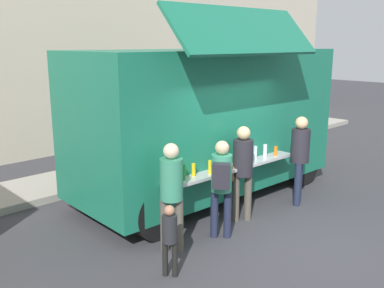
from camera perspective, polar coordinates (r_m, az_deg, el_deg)
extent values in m
plane|color=#38383D|center=(7.47, 12.43, -12.23)|extent=(60.00, 60.00, 0.00)
cube|color=#186F52|center=(8.93, 1.93, 3.55)|extent=(5.70, 2.46, 2.74)
cube|color=#186F52|center=(7.37, 7.10, 14.66)|extent=(3.12, 0.84, 0.80)
cube|color=black|center=(7.73, 4.52, 4.47)|extent=(2.95, 0.19, 1.23)
cube|color=#B7B7BC|center=(7.81, 5.53, -3.10)|extent=(3.11, 0.45, 0.05)
cylinder|color=green|center=(6.96, -1.15, -3.74)|extent=(0.07, 0.07, 0.26)
cylinder|color=yellow|center=(7.17, 0.20, -3.42)|extent=(0.07, 0.07, 0.21)
cylinder|color=yellow|center=(7.29, 2.39, -3.06)|extent=(0.06, 0.06, 0.23)
cylinder|color=red|center=(7.50, 3.22, -2.66)|extent=(0.07, 0.07, 0.22)
cylinder|color=yellow|center=(7.68, 4.83, -2.24)|extent=(0.06, 0.06, 0.24)
cylinder|color=red|center=(7.88, 5.97, -1.99)|extent=(0.06, 0.06, 0.21)
cylinder|color=black|center=(8.03, 7.67, -1.67)|extent=(0.06, 0.06, 0.23)
cylinder|color=#CDEBF1|center=(8.27, 8.35, -1.15)|extent=(0.07, 0.07, 0.26)
cylinder|color=silver|center=(8.47, 9.62, -0.87)|extent=(0.08, 0.08, 0.25)
cylinder|color=orange|center=(8.63, 10.99, -0.90)|extent=(0.07, 0.07, 0.18)
cube|color=black|center=(10.96, 12.52, 7.64)|extent=(0.14, 1.94, 1.20)
cylinder|color=black|center=(11.35, 6.10, -0.71)|extent=(0.90, 0.28, 0.90)
cylinder|color=black|center=(10.18, 14.44, -2.69)|extent=(0.90, 0.28, 0.90)
cylinder|color=black|center=(8.78, -12.81, -5.17)|extent=(0.90, 0.28, 0.90)
cylinder|color=black|center=(7.20, -4.89, -9.01)|extent=(0.90, 0.28, 0.90)
cylinder|color=#2F6338|center=(13.53, 6.53, 1.86)|extent=(0.60, 0.60, 1.05)
cylinder|color=#4F4A40|center=(7.91, 5.78, -7.12)|extent=(0.14, 0.14, 0.86)
cylinder|color=#4F4A40|center=(7.98, 7.38, -6.99)|extent=(0.14, 0.14, 0.86)
cylinder|color=#242229|center=(7.71, 6.73, -1.80)|extent=(0.36, 0.36, 0.65)
sphere|color=#D6AF7E|center=(7.61, 6.82, 1.44)|extent=(0.24, 0.24, 0.24)
cube|color=brown|center=(7.71, 4.67, -3.88)|extent=(0.26, 0.24, 0.25)
cylinder|color=#1D233A|center=(7.25, 2.97, -9.20)|extent=(0.13, 0.13, 0.81)
cylinder|color=#1D233A|center=(7.25, 4.71, -9.24)|extent=(0.13, 0.13, 0.81)
cylinder|color=#358A6A|center=(7.01, 3.93, -3.83)|extent=(0.34, 0.34, 0.61)
sphere|color=#D3AE84|center=(6.90, 3.98, -0.50)|extent=(0.23, 0.23, 0.23)
cube|color=#222129|center=(6.76, 3.86, -4.22)|extent=(0.31, 0.33, 0.40)
cylinder|color=#4C4B41|center=(6.80, -3.65, -10.63)|extent=(0.13, 0.13, 0.85)
cylinder|color=#4C4B41|center=(6.78, -1.70, -10.67)|extent=(0.13, 0.13, 0.85)
cylinder|color=#328362|center=(6.52, -2.74, -4.67)|extent=(0.35, 0.35, 0.64)
sphere|color=beige|center=(6.40, -2.79, -0.93)|extent=(0.24, 0.24, 0.24)
cylinder|color=#1D243A|center=(8.82, 13.76, -5.23)|extent=(0.14, 0.14, 0.87)
cylinder|color=#1D243A|center=(9.04, 13.90, -4.77)|extent=(0.14, 0.14, 0.87)
cylinder|color=#24222A|center=(8.72, 14.11, -0.20)|extent=(0.36, 0.36, 0.66)
sphere|color=#E2B07E|center=(8.63, 14.27, 2.73)|extent=(0.25, 0.25, 0.25)
cylinder|color=black|center=(6.20, -3.56, -14.84)|extent=(0.08, 0.08, 0.51)
cylinder|color=black|center=(6.17, -2.27, -14.97)|extent=(0.08, 0.08, 0.51)
cylinder|color=#222427|center=(5.99, -2.97, -11.11)|extent=(0.21, 0.21, 0.39)
sphere|color=#A47054|center=(5.88, -3.00, -8.75)|extent=(0.14, 0.14, 0.14)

